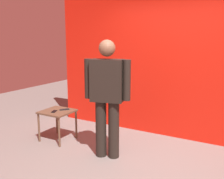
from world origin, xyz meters
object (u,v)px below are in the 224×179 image
standing_person (107,93)px  cell_phone (54,111)px  side_table (57,115)px  tv_remote (64,109)px

standing_person → cell_phone: 1.22m
side_table → tv_remote: bearing=50.9°
side_table → tv_remote: 0.16m
standing_person → side_table: 1.25m
cell_phone → tv_remote: tv_remote is taller
standing_person → side_table: (-1.12, 0.14, -0.54)m
standing_person → tv_remote: bearing=167.3°
standing_person → side_table: size_ratio=3.29×
standing_person → tv_remote: (-1.04, 0.24, -0.45)m
tv_remote → standing_person: bearing=26.1°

